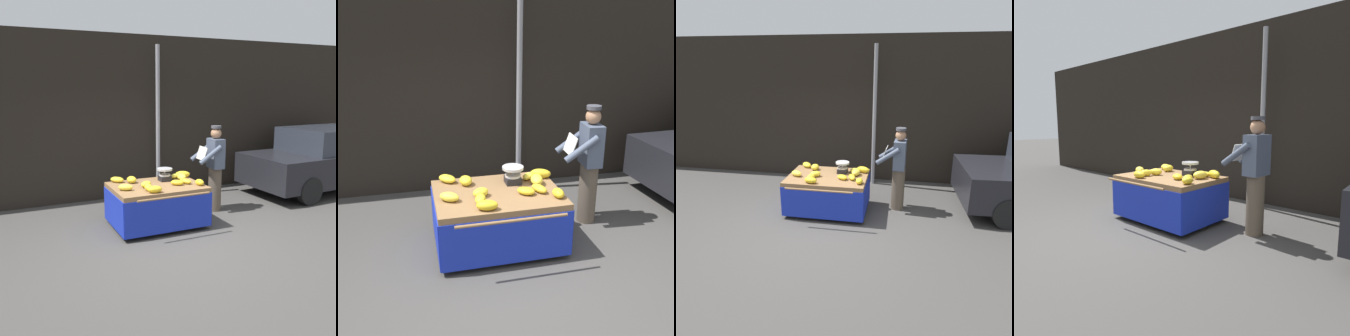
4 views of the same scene
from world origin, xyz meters
TOP-DOWN VIEW (x-y plane):
  - ground_plane at (0.00, 0.00)m, footprint 60.00×60.00m
  - back_wall at (0.00, 3.02)m, footprint 16.00×0.24m
  - street_pole at (0.84, 2.60)m, footprint 0.09×0.09m
  - banana_cart at (0.09, 0.87)m, footprint 1.61×1.36m
  - weighing_scale at (0.35, 1.10)m, footprint 0.28×0.28m
  - banana_bunch_0 at (-0.18, 0.59)m, footprint 0.18×0.24m
  - banana_bunch_1 at (0.76, 1.20)m, footprint 0.31×0.23m
  - banana_bunch_2 at (-0.14, 0.78)m, footprint 0.25×0.23m
  - banana_bunch_3 at (-0.14, 0.41)m, footprint 0.27×0.19m
  - banana_bunch_4 at (0.60, 0.75)m, footprint 0.21×0.28m
  - banana_bunch_5 at (0.58, 1.18)m, footprint 0.23×0.22m
  - banana_bunch_6 at (0.64, 1.00)m, footprint 0.20×0.28m
  - banana_bunch_7 at (-0.27, 1.20)m, footprint 0.17×0.22m
  - banana_bunch_8 at (0.41, 0.72)m, footprint 0.27×0.26m
  - banana_bunch_9 at (-0.49, 1.35)m, footprint 0.29×0.30m
  - banana_bunch_10 at (0.77, 0.55)m, footprint 0.14×0.21m
  - banana_bunch_11 at (-0.53, 0.75)m, footprint 0.28×0.25m
  - vendor_person at (1.48, 1.21)m, footprint 0.60×0.54m
  - parked_car at (4.73, 1.54)m, footprint 3.98×1.88m

SIDE VIEW (x-z plane):
  - ground_plane at x=0.00m, z-range 0.00..0.00m
  - banana_cart at x=0.09m, z-range 0.17..0.93m
  - parked_car at x=4.73m, z-range 0.00..1.51m
  - banana_bunch_5 at x=0.58m, z-range 0.75..0.84m
  - banana_bunch_4 at x=0.60m, z-range 0.75..0.84m
  - banana_bunch_8 at x=0.41m, z-range 0.75..0.85m
  - banana_bunch_9 at x=-0.49m, z-range 0.75..0.85m
  - banana_bunch_10 at x=0.77m, z-range 0.75..0.86m
  - banana_bunch_11 at x=-0.53m, z-range 0.75..0.86m
  - banana_bunch_0 at x=-0.18m, z-range 0.75..0.86m
  - banana_bunch_2 at x=-0.14m, z-range 0.75..0.87m
  - banana_bunch_3 at x=-0.14m, z-range 0.75..0.87m
  - banana_bunch_7 at x=-0.27m, z-range 0.75..0.87m
  - banana_bunch_6 at x=0.64m, z-range 0.75..0.88m
  - banana_bunch_1 at x=0.76m, z-range 0.75..0.88m
  - weighing_scale at x=0.35m, z-range 0.75..0.99m
  - vendor_person at x=1.48m, z-range 0.02..1.73m
  - street_pole at x=0.84m, z-range 0.00..3.34m
  - back_wall at x=0.00m, z-range 0.00..3.57m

